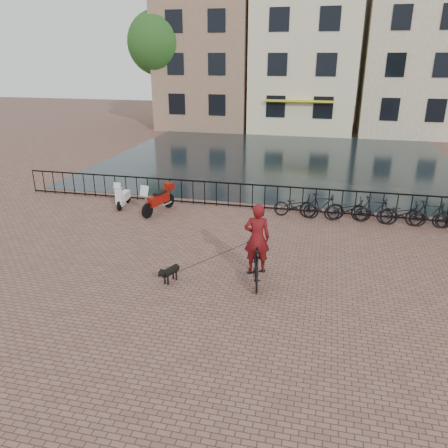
% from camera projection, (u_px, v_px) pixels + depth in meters
% --- Properties ---
extents(ground, '(100.00, 100.00, 0.00)m').
position_uv_depth(ground, '(195.00, 314.00, 10.47)').
color(ground, brown).
rests_on(ground, ground).
extents(canal_water, '(20.00, 20.00, 0.00)m').
position_uv_depth(canal_water, '(279.00, 159.00, 26.18)').
color(canal_water, black).
rests_on(canal_water, ground).
extents(railing, '(20.00, 0.05, 1.02)m').
position_uv_depth(railing, '(252.00, 197.00, 17.55)').
color(railing, black).
rests_on(railing, ground).
extents(canal_house_left, '(7.50, 9.00, 12.80)m').
position_uv_depth(canal_house_left, '(211.00, 48.00, 37.00)').
color(canal_house_left, '#88614F').
rests_on(canal_house_left, ground).
extents(canal_house_mid, '(8.00, 9.50, 11.80)m').
position_uv_depth(canal_house_mid, '(306.00, 54.00, 35.47)').
color(canal_house_mid, beige).
rests_on(canal_house_mid, ground).
extents(canal_house_right, '(7.00, 9.00, 13.30)m').
position_uv_depth(canal_house_right, '(412.00, 44.00, 33.49)').
color(canal_house_right, tan).
rests_on(canal_house_right, ground).
extents(tree_far_left, '(5.04, 5.04, 9.27)m').
position_uv_depth(tree_far_left, '(159.00, 43.00, 34.91)').
color(tree_far_left, black).
rests_on(tree_far_left, ground).
extents(cyclist, '(0.92, 2.00, 2.64)m').
position_uv_depth(cyclist, '(257.00, 249.00, 11.61)').
color(cyclist, black).
rests_on(cyclist, ground).
extents(dog, '(0.51, 0.81, 0.52)m').
position_uv_depth(dog, '(170.00, 273.00, 11.90)').
color(dog, black).
rests_on(dog, ground).
extents(motorcycle, '(0.92, 1.91, 1.33)m').
position_uv_depth(motorcycle, '(158.00, 196.00, 17.05)').
color(motorcycle, '#9C140B').
rests_on(motorcycle, ground).
extents(scooter, '(0.50, 1.32, 1.20)m').
position_uv_depth(scooter, '(123.00, 192.00, 17.76)').
color(scooter, silver).
rests_on(scooter, ground).
extents(parked_bike_0, '(1.75, 0.70, 0.90)m').
position_uv_depth(parked_bike_0, '(296.00, 206.00, 16.64)').
color(parked_bike_0, black).
rests_on(parked_bike_0, ground).
extents(parked_bike_1, '(1.67, 0.50, 1.00)m').
position_uv_depth(parked_bike_1, '(322.00, 206.00, 16.42)').
color(parked_bike_1, black).
rests_on(parked_bike_1, ground).
extents(parked_bike_2, '(1.77, 0.79, 0.90)m').
position_uv_depth(parked_bike_2, '(348.00, 210.00, 16.24)').
color(parked_bike_2, black).
rests_on(parked_bike_2, ground).
extents(parked_bike_3, '(1.71, 0.68, 1.00)m').
position_uv_depth(parked_bike_3, '(374.00, 210.00, 16.02)').
color(parked_bike_3, black).
rests_on(parked_bike_3, ground).
extents(parked_bike_4, '(1.72, 0.61, 0.90)m').
position_uv_depth(parked_bike_4, '(402.00, 213.00, 15.83)').
color(parked_bike_4, black).
rests_on(parked_bike_4, ground).
extents(parked_bike_5, '(1.67, 0.50, 1.00)m').
position_uv_depth(parked_bike_5, '(430.00, 214.00, 15.61)').
color(parked_bike_5, black).
rests_on(parked_bike_5, ground).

